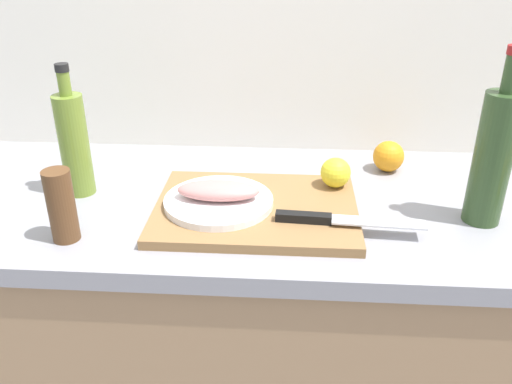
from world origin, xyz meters
TOP-DOWN VIEW (x-y plane):
  - back_wall at (0.00, 0.33)m, footprint 3.20×0.05m
  - kitchen_counter at (0.00, 0.00)m, footprint 2.00×0.60m
  - cutting_board at (-0.06, -0.07)m, footprint 0.42×0.32m
  - white_plate at (-0.14, -0.07)m, footprint 0.23×0.23m
  - fish_fillet at (-0.14, -0.07)m, footprint 0.17×0.07m
  - chef_knife at (0.09, -0.13)m, footprint 0.29×0.05m
  - lemon_0 at (0.11, 0.03)m, footprint 0.07×0.07m
  - olive_oil_bottle at (-0.46, 0.01)m, footprint 0.06×0.06m
  - wine_bottle at (0.40, -0.07)m, footprint 0.07×0.07m
  - orange_0 at (0.25, 0.17)m, footprint 0.08×0.08m
  - pepper_mill at (-0.42, -0.19)m, footprint 0.05×0.05m

SIDE VIEW (x-z plane):
  - kitchen_counter at x=0.00m, z-range 0.00..0.90m
  - cutting_board at x=-0.06m, z-range 0.90..0.92m
  - white_plate at x=-0.14m, z-range 0.92..0.93m
  - chef_knife at x=0.09m, z-range 0.92..0.94m
  - orange_0 at x=0.25m, z-range 0.90..0.98m
  - fish_fillet at x=-0.14m, z-range 0.94..0.97m
  - lemon_0 at x=0.11m, z-range 0.92..0.99m
  - pepper_mill at x=-0.42m, z-range 0.90..1.04m
  - olive_oil_bottle at x=-0.46m, z-range 0.87..1.17m
  - wine_bottle at x=0.40m, z-range 0.87..1.22m
  - back_wall at x=0.00m, z-range 0.00..2.50m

